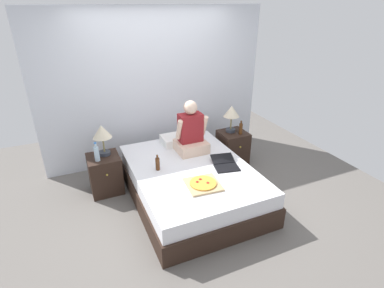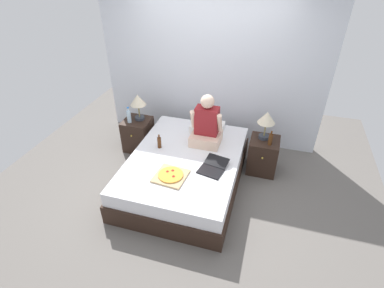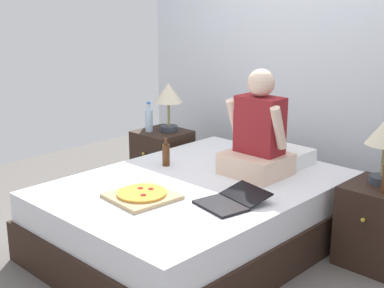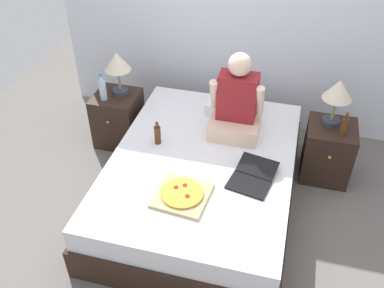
% 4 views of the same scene
% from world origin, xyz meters
% --- Properties ---
extents(ground_plane, '(5.77, 5.77, 0.00)m').
position_xyz_m(ground_plane, '(0.00, 0.00, 0.00)').
color(ground_plane, '#66605B').
extents(wall_back, '(3.77, 0.12, 2.50)m').
position_xyz_m(wall_back, '(0.00, 1.43, 1.25)').
color(wall_back, silver).
rests_on(wall_back, ground).
extents(bed, '(1.57, 2.14, 0.50)m').
position_xyz_m(bed, '(0.00, 0.00, 0.24)').
color(bed, black).
rests_on(bed, ground).
extents(nightstand_left, '(0.44, 0.47, 0.56)m').
position_xyz_m(nightstand_left, '(-1.07, 0.65, 0.28)').
color(nightstand_left, black).
rests_on(nightstand_left, ground).
extents(lamp_on_left_nightstand, '(0.26, 0.26, 0.45)m').
position_xyz_m(lamp_on_left_nightstand, '(-1.03, 0.70, 0.89)').
color(lamp_on_left_nightstand, '#333842').
rests_on(lamp_on_left_nightstand, nightstand_left).
extents(water_bottle, '(0.07, 0.07, 0.28)m').
position_xyz_m(water_bottle, '(-1.15, 0.56, 0.67)').
color(water_bottle, silver).
rests_on(water_bottle, nightstand_left).
extents(nightstand_right, '(0.44, 0.47, 0.56)m').
position_xyz_m(nightstand_right, '(1.07, 0.65, 0.28)').
color(nightstand_right, black).
rests_on(nightstand_right, ground).
extents(lamp_on_right_nightstand, '(0.26, 0.26, 0.45)m').
position_xyz_m(lamp_on_right_nightstand, '(1.04, 0.70, 0.89)').
color(lamp_on_right_nightstand, '#333842').
rests_on(lamp_on_right_nightstand, nightstand_right).
extents(beer_bottle, '(0.06, 0.06, 0.23)m').
position_xyz_m(beer_bottle, '(1.14, 0.55, 0.66)').
color(beer_bottle, '#512D14').
rests_on(beer_bottle, nightstand_right).
extents(pillow, '(0.52, 0.34, 0.12)m').
position_xyz_m(pillow, '(0.13, 0.79, 0.56)').
color(pillow, white).
rests_on(pillow, bed).
extents(person_seated, '(0.47, 0.40, 0.78)m').
position_xyz_m(person_seated, '(0.20, 0.44, 0.78)').
color(person_seated, beige).
rests_on(person_seated, bed).
extents(laptop, '(0.39, 0.47, 0.07)m').
position_xyz_m(laptop, '(0.44, -0.17, 0.52)').
color(laptop, black).
rests_on(laptop, bed).
extents(pizza_box, '(0.43, 0.43, 0.05)m').
position_xyz_m(pizza_box, '(-0.04, -0.48, 0.51)').
color(pizza_box, tan).
rests_on(pizza_box, bed).
extents(beer_bottle_on_bed, '(0.06, 0.06, 0.22)m').
position_xyz_m(beer_bottle_on_bed, '(-0.43, 0.11, 0.59)').
color(beer_bottle_on_bed, '#4C2811').
rests_on(beer_bottle_on_bed, bed).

